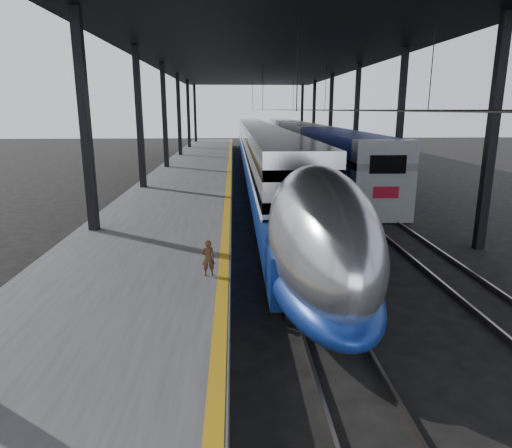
{
  "coord_description": "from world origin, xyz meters",
  "views": [
    {
      "loc": [
        -0.37,
        -12.41,
        5.51
      ],
      "look_at": [
        0.32,
        1.55,
        2.0
      ],
      "focal_mm": 32.0,
      "sensor_mm": 36.0,
      "label": 1
    }
  ],
  "objects": [
    {
      "name": "platform",
      "position": [
        -3.5,
        20.0,
        0.5
      ],
      "size": [
        6.0,
        80.0,
        1.0
      ],
      "primitive_type": "cube",
      "color": "#4C4C4F",
      "rests_on": "ground"
    },
    {
      "name": "ground",
      "position": [
        0.0,
        0.0,
        0.0
      ],
      "size": [
        160.0,
        160.0,
        0.0
      ],
      "primitive_type": "plane",
      "color": "black",
      "rests_on": "ground"
    },
    {
      "name": "rails",
      "position": [
        4.5,
        20.0,
        0.08
      ],
      "size": [
        6.52,
        80.0,
        0.16
      ],
      "color": "slate",
      "rests_on": "ground"
    },
    {
      "name": "child",
      "position": [
        -1.11,
        -0.31,
        1.52
      ],
      "size": [
        0.4,
        0.29,
        1.03
      ],
      "primitive_type": "imported",
      "rotation": [
        0.0,
        0.0,
        3.27
      ],
      "color": "#462B17",
      "rests_on": "platform"
    },
    {
      "name": "second_train",
      "position": [
        7.0,
        36.37,
        2.07
      ],
      "size": [
        2.97,
        56.05,
        4.09
      ],
      "color": "navy",
      "rests_on": "ground"
    },
    {
      "name": "canopy",
      "position": [
        1.9,
        20.0,
        9.12
      ],
      "size": [
        18.0,
        75.0,
        9.47
      ],
      "color": "black",
      "rests_on": "ground"
    },
    {
      "name": "tgv_train",
      "position": [
        2.0,
        27.22,
        1.95
      ],
      "size": [
        2.91,
        65.2,
        4.16
      ],
      "color": "#AAACB1",
      "rests_on": "ground"
    },
    {
      "name": "yellow_strip",
      "position": [
        -0.7,
        20.0,
        1.0
      ],
      "size": [
        0.3,
        80.0,
        0.01
      ],
      "primitive_type": "cube",
      "color": "gold",
      "rests_on": "platform"
    }
  ]
}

